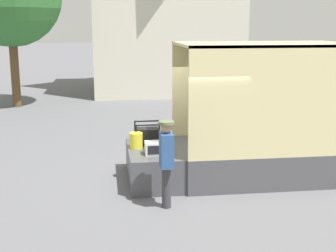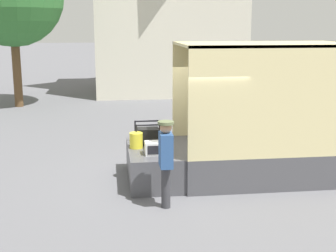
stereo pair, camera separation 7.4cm
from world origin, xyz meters
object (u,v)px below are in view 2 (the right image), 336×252
(box_truck, at_px, (329,135))
(worker_person, at_px, (166,155))
(microwave, at_px, (157,148))
(orange_bucket, at_px, (136,140))
(portable_generator, at_px, (149,136))

(box_truck, bearing_deg, worker_person, -158.02)
(box_truck, distance_m, microwave, 4.21)
(orange_bucket, distance_m, worker_person, 1.80)
(worker_person, bearing_deg, orange_bucket, 105.10)
(box_truck, relative_size, orange_bucket, 17.28)
(orange_bucket, bearing_deg, portable_generator, 46.56)
(portable_generator, height_order, orange_bucket, portable_generator)
(orange_bucket, relative_size, worker_person, 0.20)
(box_truck, relative_size, microwave, 11.28)
(portable_generator, distance_m, worker_person, 2.08)
(portable_generator, bearing_deg, orange_bucket, -133.44)
(worker_person, bearing_deg, portable_generator, 93.92)
(microwave, height_order, worker_person, worker_person)
(box_truck, height_order, worker_person, box_truck)
(microwave, height_order, portable_generator, portable_generator)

